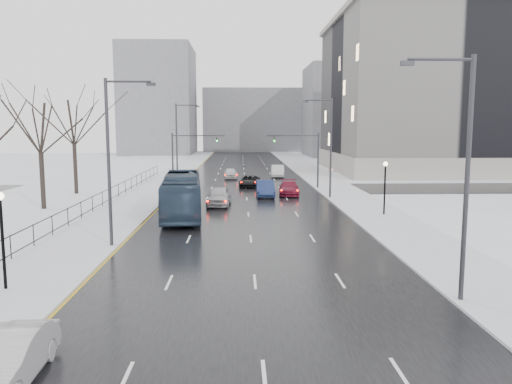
{
  "coord_description": "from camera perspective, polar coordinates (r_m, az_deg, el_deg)",
  "views": [
    {
      "loc": [
        -0.68,
        -9.52,
        7.22
      ],
      "look_at": [
        0.49,
        26.4,
        2.5
      ],
      "focal_mm": 35.0,
      "sensor_mm": 36.0,
      "label": 1
    }
  ],
  "objects": [
    {
      "name": "lamppost_l",
      "position": [
        24.25,
        -27.06,
        -3.51
      ],
      "size": [
        0.36,
        0.36,
        4.28
      ],
      "color": "black",
      "rests_on": "sidewalk_left"
    },
    {
      "name": "sedan_right_distant",
      "position": [
        71.57,
        2.51,
        2.4
      ],
      "size": [
        2.2,
        5.3,
        1.7
      ],
      "primitive_type": "imported",
      "rotation": [
        0.0,
        0.0,
        -0.08
      ],
      "color": "#B7B6BC",
      "rests_on": "road"
    },
    {
      "name": "sedan_left_near",
      "position": [
        16.28,
        -26.47,
        -16.71
      ],
      "size": [
        1.65,
        4.42,
        1.44
      ],
      "primitive_type": "imported",
      "rotation": [
        0.0,
        0.0,
        0.03
      ],
      "color": "#AFAEB2",
      "rests_on": "road"
    },
    {
      "name": "bldg_far_center",
      "position": [
        149.6,
        -0.07,
        8.17
      ],
      "size": [
        30.0,
        18.0,
        18.0
      ],
      "primitive_type": "cube",
      "color": "slate",
      "rests_on": "ground"
    },
    {
      "name": "bldg_far_right",
      "position": [
        127.84,
        11.25,
        9.04
      ],
      "size": [
        24.0,
        20.0,
        22.0
      ],
      "primitive_type": "cube",
      "color": "slate",
      "rests_on": "ground"
    },
    {
      "name": "streetlight_r_mid",
      "position": [
        50.33,
        8.3,
        5.58
      ],
      "size": [
        2.95,
        0.25,
        10.0
      ],
      "color": "#2D2D33",
      "rests_on": "ground"
    },
    {
      "name": "streetlight_l_near",
      "position": [
        30.5,
        -16.11,
        4.18
      ],
      "size": [
        2.95,
        0.25,
        10.0
      ],
      "color": "#2D2D33",
      "rests_on": "ground"
    },
    {
      "name": "sedan_right_near",
      "position": [
        51.38,
        1.04,
        0.4
      ],
      "size": [
        1.82,
        5.15,
        1.7
      ],
      "primitive_type": "imported",
      "rotation": [
        0.0,
        0.0,
        0.01
      ],
      "color": "navy",
      "rests_on": "road"
    },
    {
      "name": "streetlight_r_near",
      "position": [
        21.49,
        22.48,
        2.64
      ],
      "size": [
        2.95,
        0.25,
        10.0
      ],
      "color": "#2D2D33",
      "rests_on": "ground"
    },
    {
      "name": "civic_building",
      "position": [
        89.08,
        22.07,
        9.51
      ],
      "size": [
        41.0,
        31.0,
        24.8
      ],
      "color": "gray",
      "rests_on": "ground"
    },
    {
      "name": "sidewalk_left",
      "position": [
        70.57,
        -9.85,
        1.57
      ],
      "size": [
        5.0,
        150.0,
        0.16
      ],
      "primitive_type": "cube",
      "color": "silver",
      "rests_on": "ground"
    },
    {
      "name": "mast_signal_right",
      "position": [
        58.16,
        6.07,
        4.37
      ],
      "size": [
        6.1,
        0.33,
        6.5
      ],
      "color": "#2D2D33",
      "rests_on": "ground"
    },
    {
      "name": "sedan_right_far",
      "position": [
        52.8,
        3.78,
        0.46
      ],
      "size": [
        2.45,
        5.26,
        1.49
      ],
      "primitive_type": "imported",
      "rotation": [
        0.0,
        0.0,
        -0.07
      ],
      "color": "maroon",
      "rests_on": "road"
    },
    {
      "name": "sedan_center_far",
      "position": [
        69.34,
        -2.94,
        2.15
      ],
      "size": [
        1.98,
        4.48,
        1.5
      ],
      "primitive_type": "imported",
      "rotation": [
        0.0,
        0.0,
        0.05
      ],
      "color": "silver",
      "rests_on": "road"
    },
    {
      "name": "road",
      "position": [
        69.9,
        -1.29,
        1.57
      ],
      "size": [
        16.0,
        150.0,
        0.04
      ],
      "primitive_type": "cube",
      "color": "black",
      "rests_on": "ground"
    },
    {
      "name": "mast_signal_left",
      "position": [
        57.99,
        -8.46,
        4.32
      ],
      "size": [
        6.1,
        0.33,
        6.5
      ],
      "color": "#2D2D33",
      "rests_on": "ground"
    },
    {
      "name": "park_strip",
      "position": [
        72.51,
        -17.31,
        1.48
      ],
      "size": [
        14.0,
        150.0,
        0.12
      ],
      "primitive_type": "cube",
      "color": "white",
      "rests_on": "ground"
    },
    {
      "name": "sedan_center_near",
      "position": [
        45.78,
        -4.24,
        -0.48
      ],
      "size": [
        2.29,
        5.13,
        1.71
      ],
      "primitive_type": "imported",
      "rotation": [
        0.0,
        0.0,
        -0.06
      ],
      "color": "#B1B0B4",
      "rests_on": "road"
    },
    {
      "name": "sedan_right_cross",
      "position": [
        59.9,
        -0.72,
        1.25
      ],
      "size": [
        2.77,
        5.12,
        1.36
      ],
      "primitive_type": "imported",
      "rotation": [
        0.0,
        0.0,
        -0.11
      ],
      "color": "black",
      "rests_on": "road"
    },
    {
      "name": "bus",
      "position": [
        40.53,
        -8.48,
        -0.34
      ],
      "size": [
        4.02,
        12.58,
        3.44
      ],
      "primitive_type": "imported",
      "rotation": [
        0.0,
        0.0,
        0.09
      ],
      "color": "#243447",
      "rests_on": "road"
    },
    {
      "name": "bldg_far_left",
      "position": [
        136.37,
        -11.03,
        10.2
      ],
      "size": [
        18.0,
        22.0,
        28.0
      ],
      "primitive_type": "cube",
      "color": "slate",
      "rests_on": "ground"
    },
    {
      "name": "streetlight_l_far",
      "position": [
        62.0,
        -8.84,
        5.91
      ],
      "size": [
        2.95,
        0.25,
        10.0
      ],
      "color": "#2D2D33",
      "rests_on": "ground"
    },
    {
      "name": "iron_fence",
      "position": [
        41.87,
        -18.95,
        -1.6
      ],
      "size": [
        0.06,
        70.0,
        1.3
      ],
      "color": "black",
      "rests_on": "sidewalk_left"
    },
    {
      "name": "cross_road",
      "position": [
        57.97,
        -1.17,
        0.35
      ],
      "size": [
        130.0,
        10.0,
        0.04
      ],
      "primitive_type": "cube",
      "color": "black",
      "rests_on": "ground"
    },
    {
      "name": "lamppost_r_mid",
      "position": [
        41.43,
        14.53,
        1.32
      ],
      "size": [
        0.36,
        0.36,
        4.28
      ],
      "color": "black",
      "rests_on": "sidewalk_right"
    },
    {
      "name": "no_uturn_sign",
      "position": [
        54.65,
        8.57,
        2.23
      ],
      "size": [
        0.6,
        0.06,
        2.7
      ],
      "color": "#2D2D33",
      "rests_on": "sidewalk_right"
    },
    {
      "name": "tree_park_e",
      "position": [
        56.78,
        -19.82,
        -0.27
      ],
      "size": [
        9.45,
        9.45,
        13.5
      ],
      "primitive_type": null,
      "color": "black",
      "rests_on": "ground"
    },
    {
      "name": "sidewalk_right",
      "position": [
        70.78,
        7.24,
        1.63
      ],
      "size": [
        5.0,
        150.0,
        0.16
      ],
      "primitive_type": "cube",
      "color": "silver",
      "rests_on": "ground"
    },
    {
      "name": "tree_park_d",
      "position": [
        47.32,
        -23.06,
        -1.9
      ],
      "size": [
        8.75,
        8.75,
        12.5
      ],
      "primitive_type": null,
      "color": "black",
      "rests_on": "ground"
    }
  ]
}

